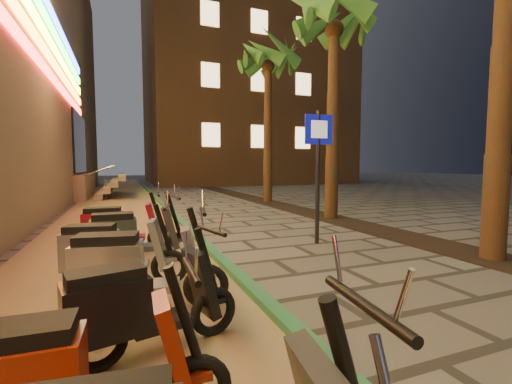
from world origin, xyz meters
name	(u,v)px	position (x,y,z in m)	size (l,w,h in m)	color
ground	(440,363)	(0.00, 0.00, 0.00)	(120.00, 120.00, 0.00)	#474442
parking_strip	(118,216)	(-2.60, 10.00, 0.01)	(3.40, 60.00, 0.01)	#8C7251
green_curb	(171,212)	(-0.90, 10.00, 0.05)	(0.18, 60.00, 0.10)	#27683F
planting_strip	(375,229)	(3.60, 5.00, 0.01)	(1.20, 40.00, 0.02)	black
apartment_block	(239,59)	(9.00, 32.00, 12.50)	(18.00, 16.06, 25.00)	brown
palm_c	(334,29)	(3.60, 7.00, 5.73)	(2.97, 3.02, 6.91)	#472D19
palm_d	(268,66)	(3.60, 12.00, 5.94)	(2.97, 3.02, 7.16)	#472D19
pedestrian_sign	(318,158)	(1.39, 4.20, 1.80)	(0.61, 0.12, 2.77)	black
scooter_5	(67,380)	(-2.73, 0.08, 0.46)	(1.49, 0.52, 1.05)	black
scooter_6	(137,306)	(-2.34, 0.97, 0.47)	(1.52, 0.74, 1.08)	black
scooter_7	(133,269)	(-2.34, 1.92, 0.51)	(1.68, 0.73, 1.18)	black
scooter_8	(110,252)	(-2.60, 2.89, 0.49)	(1.61, 0.72, 1.13)	black
scooter_9	(130,236)	(-2.33, 3.86, 0.50)	(1.63, 0.57, 1.15)	black
scooter_10	(118,227)	(-2.53, 4.80, 0.50)	(1.63, 0.61, 1.14)	black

